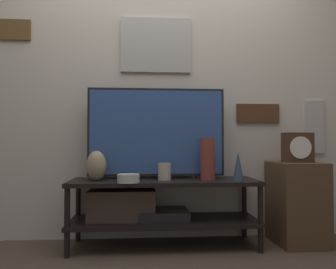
% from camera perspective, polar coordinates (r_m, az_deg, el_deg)
% --- Properties ---
extents(ground_plane, '(12.00, 12.00, 0.00)m').
position_cam_1_polar(ground_plane, '(2.38, -0.24, -20.78)').
color(ground_plane, '#4C3D2D').
extents(wall_back, '(6.40, 0.08, 2.70)m').
position_cam_1_polar(wall_back, '(2.84, -0.96, 9.95)').
color(wall_back, beige).
rests_on(wall_back, ground_plane).
extents(media_console, '(1.43, 0.44, 0.51)m').
position_cam_1_polar(media_console, '(2.55, -3.31, -12.06)').
color(media_console, black).
rests_on(media_console, ground_plane).
extents(television, '(1.08, 0.05, 0.72)m').
position_cam_1_polar(television, '(2.61, -2.02, 0.40)').
color(television, black).
rests_on(television, media_console).
extents(vase_urn_stoneware, '(0.15, 0.12, 0.22)m').
position_cam_1_polar(vase_urn_stoneware, '(2.51, -12.36, -5.33)').
color(vase_urn_stoneware, tan).
rests_on(vase_urn_stoneware, media_console).
extents(vase_slim_bronze, '(0.08, 0.08, 0.22)m').
position_cam_1_polar(vase_slim_bronze, '(2.48, 12.13, -5.39)').
color(vase_slim_bronze, '#2D4251').
rests_on(vase_slim_bronze, media_console).
extents(vase_tall_ceramic, '(0.11, 0.11, 0.32)m').
position_cam_1_polar(vase_tall_ceramic, '(2.51, 6.93, -4.27)').
color(vase_tall_ceramic, brown).
rests_on(vase_tall_ceramic, media_console).
extents(vase_wide_bowl, '(0.16, 0.16, 0.06)m').
position_cam_1_polar(vase_wide_bowl, '(2.36, -6.92, -7.59)').
color(vase_wide_bowl, beige).
rests_on(vase_wide_bowl, media_console).
extents(candle_jar, '(0.10, 0.10, 0.13)m').
position_cam_1_polar(candle_jar, '(2.50, -0.53, -6.47)').
color(candle_jar, '#C1B29E').
rests_on(candle_jar, media_console).
extents(side_table, '(0.35, 0.43, 0.63)m').
position_cam_1_polar(side_table, '(2.82, 21.48, -10.97)').
color(side_table, '#513823').
rests_on(side_table, ground_plane).
extents(mantel_clock, '(0.23, 0.11, 0.23)m').
position_cam_1_polar(mantel_clock, '(2.79, 21.64, -2.11)').
color(mantel_clock, '#422819').
rests_on(mantel_clock, side_table).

